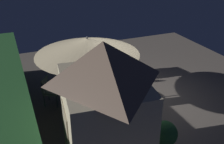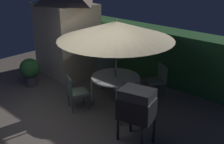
% 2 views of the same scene
% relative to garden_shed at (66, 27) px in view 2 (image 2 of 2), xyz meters
% --- Properties ---
extents(ground_plane, '(11.00, 11.00, 0.00)m').
position_rel_garden_shed_xyz_m(ground_plane, '(2.49, -1.84, -1.55)').
color(ground_plane, '#6B6056').
extents(hedge_backdrop, '(7.01, 0.84, 1.61)m').
position_rel_garden_shed_xyz_m(hedge_backdrop, '(2.49, 1.66, -0.74)').
color(hedge_backdrop, '#28602D').
rests_on(hedge_backdrop, ground).
extents(garden_shed, '(2.11, 1.77, 3.03)m').
position_rel_garden_shed_xyz_m(garden_shed, '(0.00, 0.00, 0.00)').
color(garden_shed, '#C6B793').
rests_on(garden_shed, ground).
extents(patio_table, '(1.27, 1.27, 0.72)m').
position_rel_garden_shed_xyz_m(patio_table, '(2.65, -0.53, -0.88)').
color(patio_table, white).
rests_on(patio_table, ground).
extents(patio_umbrella, '(2.93, 2.93, 2.24)m').
position_rel_garden_shed_xyz_m(patio_umbrella, '(2.65, -0.53, 0.41)').
color(patio_umbrella, '#4C4C51').
rests_on(patio_umbrella, ground).
extents(bbq_grill, '(0.80, 0.65, 1.20)m').
position_rel_garden_shed_xyz_m(bbq_grill, '(4.17, -1.58, -0.70)').
color(bbq_grill, black).
rests_on(bbq_grill, ground).
extents(chair_near_shed, '(0.64, 0.64, 0.90)m').
position_rel_garden_shed_xyz_m(chair_near_shed, '(3.57, -1.11, -1.02)').
color(chair_near_shed, slate).
rests_on(chair_near_shed, ground).
extents(chair_far_side, '(0.63, 0.63, 0.90)m').
position_rel_garden_shed_xyz_m(chair_far_side, '(3.26, 0.56, -1.02)').
color(chair_far_side, slate).
rests_on(chair_far_side, ground).
extents(chair_toward_hedge, '(0.64, 0.64, 0.90)m').
position_rel_garden_shed_xyz_m(chair_toward_hedge, '(1.73, 0.08, -1.02)').
color(chair_toward_hedge, slate).
rests_on(chair_toward_hedge, ground).
extents(chair_toward_house, '(0.61, 0.62, 0.90)m').
position_rel_garden_shed_xyz_m(chair_toward_house, '(2.17, -1.55, -1.02)').
color(chair_toward_house, slate).
rests_on(chair_toward_house, ground).
extents(potted_plant_by_shed, '(0.60, 0.60, 0.86)m').
position_rel_garden_shed_xyz_m(potted_plant_by_shed, '(0.07, -1.51, -1.04)').
color(potted_plant_by_shed, '#4C4C51').
rests_on(potted_plant_by_shed, ground).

